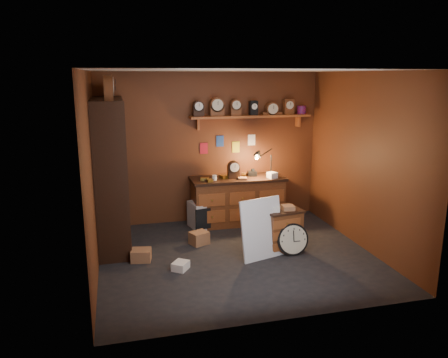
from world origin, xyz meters
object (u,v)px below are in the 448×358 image
at_px(shelving_unit, 109,167).
at_px(workbench, 238,198).
at_px(low_cabinet, 281,227).
at_px(big_round_clock, 293,239).

height_order(shelving_unit, workbench, shelving_unit).
distance_m(workbench, low_cabinet, 1.40).
relative_size(workbench, low_cabinet, 2.29).
bearing_deg(shelving_unit, big_round_clock, -23.07).
distance_m(low_cabinet, big_round_clock, 0.29).
bearing_deg(shelving_unit, low_cabinet, -18.91).
height_order(workbench, big_round_clock, workbench).
distance_m(shelving_unit, big_round_clock, 3.02).
height_order(shelving_unit, low_cabinet, shelving_unit).
relative_size(shelving_unit, workbench, 1.53).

